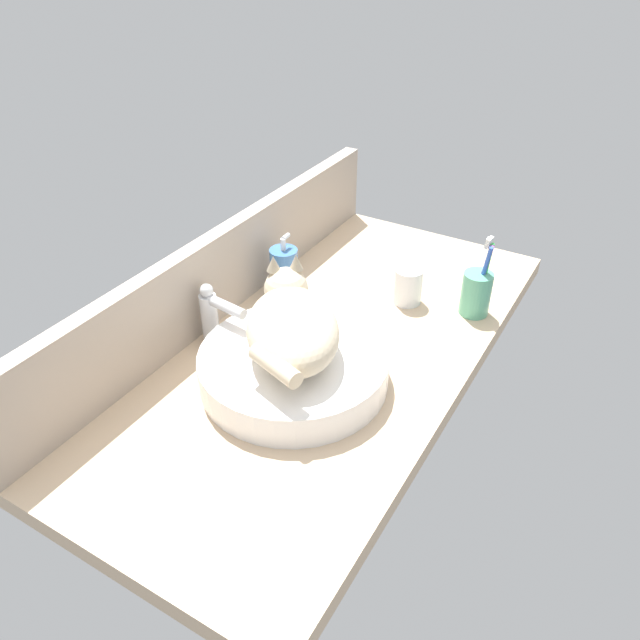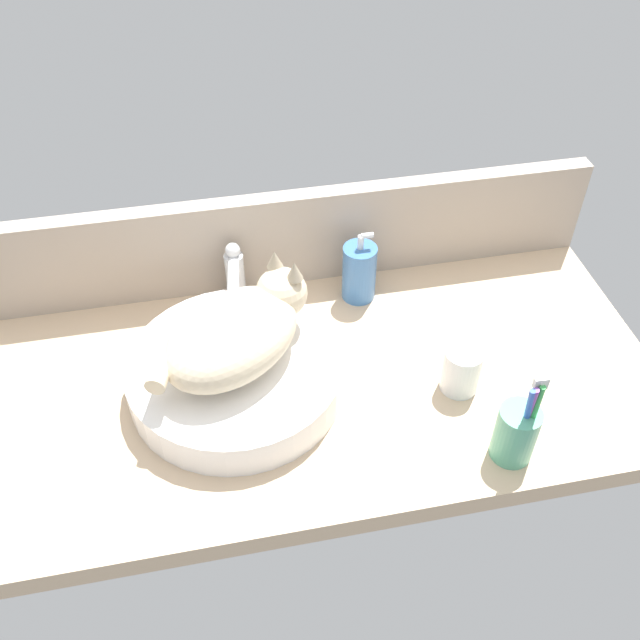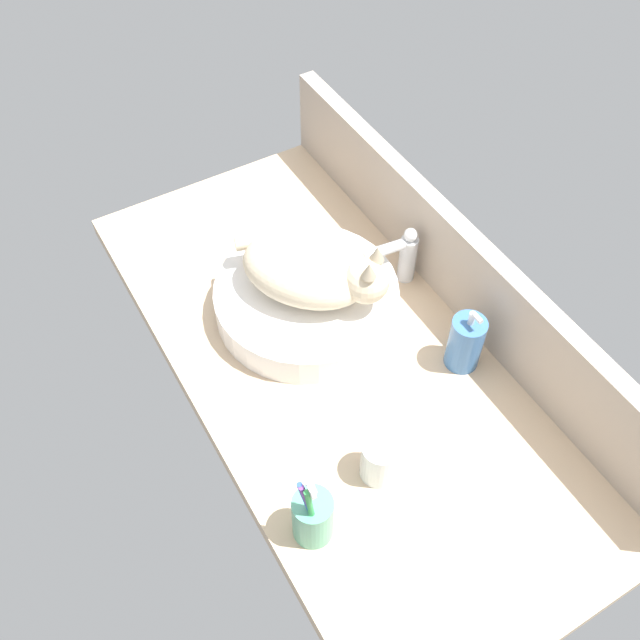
% 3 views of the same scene
% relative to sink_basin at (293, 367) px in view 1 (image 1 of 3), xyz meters
% --- Properties ---
extents(ground_plane, '(1.20, 0.58, 0.04)m').
position_rel_sink_basin_xyz_m(ground_plane, '(0.13, -0.00, -0.05)').
color(ground_plane, '#D1B28E').
extents(backsplash_panel, '(1.20, 0.04, 0.19)m').
position_rel_sink_basin_xyz_m(backsplash_panel, '(0.13, 0.27, 0.06)').
color(backsplash_panel, '#AD9E8E').
rests_on(backsplash_panel, ground_plane).
extents(sink_basin, '(0.36, 0.36, 0.07)m').
position_rel_sink_basin_xyz_m(sink_basin, '(0.00, 0.00, 0.00)').
color(sink_basin, white).
rests_on(sink_basin, ground_plane).
extents(cat, '(0.30, 0.29, 0.14)m').
position_rel_sink_basin_xyz_m(cat, '(0.01, 0.01, 0.09)').
color(cat, beige).
rests_on(cat, sink_basin).
extents(faucet, '(0.04, 0.12, 0.14)m').
position_rel_sink_basin_xyz_m(faucet, '(0.02, 0.21, 0.04)').
color(faucet, silver).
rests_on(faucet, ground_plane).
extents(soap_dispenser, '(0.06, 0.06, 0.15)m').
position_rel_sink_basin_xyz_m(soap_dispenser, '(0.26, 0.19, 0.03)').
color(soap_dispenser, '#3F72B2').
rests_on(soap_dispenser, ground_plane).
extents(toothbrush_cup, '(0.07, 0.07, 0.19)m').
position_rel_sink_basin_xyz_m(toothbrush_cup, '(0.41, -0.22, 0.02)').
color(toothbrush_cup, '#5BB28E').
rests_on(toothbrush_cup, ground_plane).
extents(water_glass, '(0.07, 0.07, 0.09)m').
position_rel_sink_basin_xyz_m(water_glass, '(0.37, -0.07, 0.00)').
color(water_glass, white).
rests_on(water_glass, ground_plane).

